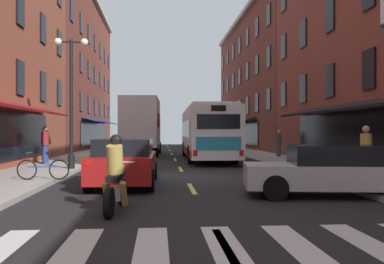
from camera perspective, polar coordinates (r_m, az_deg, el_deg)
The scene contains 15 objects.
ground_plane at distance 16.21m, azimuth -1.01°, elevation -6.19°, with size 34.80×80.00×0.10m, color black.
lane_centre_dashes at distance 15.96m, azimuth -0.95°, elevation -6.10°, with size 0.14×73.90×0.01m.
crosswalk_near at distance 6.40m, azimuth 4.72°, elevation -15.47°, with size 7.10×2.80×0.01m.
sidewalk_left at distance 16.90m, azimuth -21.51°, elevation -5.53°, with size 3.00×80.00×0.14m, color #A39E93.
sidewalk_right at distance 17.58m, azimuth 18.65°, elevation -5.31°, with size 3.00×80.00×0.14m, color #A39E93.
transit_bus at distance 25.69m, azimuth 1.99°, elevation -0.04°, with size 2.81×11.92×3.18m.
box_truck at distance 29.85m, azimuth -6.81°, elevation 0.70°, with size 2.72×8.03×3.97m.
sedan_near at distance 11.75m, azimuth 18.70°, elevation -4.95°, with size 4.77×2.39×1.36m.
sedan_mid at distance 13.58m, azimuth -9.12°, elevation -4.01°, with size 2.05×4.57×1.49m.
motorcycle_rider at distance 9.15m, azimuth -10.29°, elevation -6.27°, with size 0.64×2.07×1.66m.
bicycle_near at distance 14.56m, azimuth -19.57°, elevation -4.73°, with size 1.71×0.48×0.91m.
pedestrian_near at distance 22.12m, azimuth -19.34°, elevation -1.49°, with size 0.41×0.52×1.84m.
pedestrian_mid at distance 14.65m, azimuth 22.57°, elevation -2.53°, with size 0.36×0.36×1.77m.
pedestrian_far at distance 26.94m, azimuth 11.69°, elevation -1.49°, with size 0.36×0.36×1.65m.
street_lamp_twin at distance 18.63m, azimuth -16.08°, elevation 4.65°, with size 1.42×0.32×5.55m.
Camera 1 is at (-0.99, -16.08, 1.72)m, focal length 39.26 mm.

